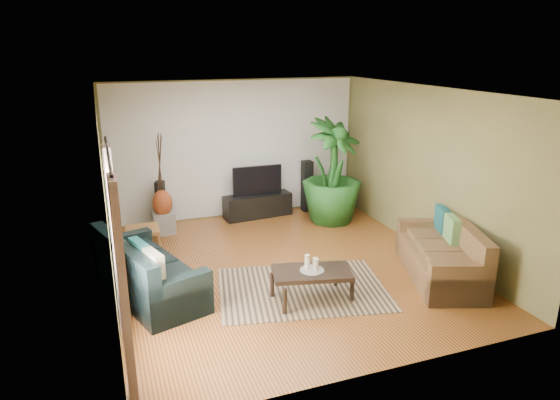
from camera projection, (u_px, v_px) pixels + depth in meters
name	position (u px, v px, depth m)	size (l,w,h in m)	color
floor	(284.00, 268.00, 7.73)	(5.50, 5.50, 0.00)	#925E25
ceiling	(285.00, 91.00, 6.93)	(5.50, 5.50, 0.00)	white
wall_back	(236.00, 149.00, 9.80)	(5.00, 5.00, 0.00)	olive
wall_front	(383.00, 254.00, 4.86)	(5.00, 5.00, 0.00)	olive
wall_left	(106.00, 202.00, 6.51)	(5.50, 5.50, 0.00)	olive
wall_right	(428.00, 170.00, 8.15)	(5.50, 5.50, 0.00)	olive
backwall_panel	(236.00, 150.00, 9.79)	(4.90, 4.90, 0.00)	white
window_pane	(112.00, 241.00, 5.07)	(1.80, 1.80, 0.00)	white
curtain_near	(124.00, 295.00, 4.49)	(0.08, 0.35, 2.20)	gray
curtain_far	(116.00, 238.00, 5.83)	(0.08, 0.35, 2.20)	gray
curtain_rod	(108.00, 154.00, 4.82)	(0.03, 0.03, 1.90)	black
sofa_left	(149.00, 266.00, 6.81)	(2.01, 0.86, 0.85)	black
sofa_right	(441.00, 251.00, 7.31)	(1.87, 0.84, 0.85)	brown
area_rug	(302.00, 289.00, 7.06)	(2.34, 1.66, 0.01)	#9C7E5C
coffee_table	(312.00, 285.00, 6.72)	(1.04, 0.57, 0.43)	black
candle_tray	(312.00, 270.00, 6.66)	(0.32, 0.32, 0.01)	gray
candle_tall	(307.00, 262.00, 6.63)	(0.07, 0.07, 0.21)	#ECE7C7
candle_mid	(316.00, 265.00, 6.61)	(0.07, 0.07, 0.16)	beige
candle_short	(315.00, 263.00, 6.71)	(0.07, 0.07, 0.13)	#ECE2C7
tv_stand	(258.00, 206.00, 10.02)	(1.36, 0.41, 0.45)	black
television	(257.00, 181.00, 9.87)	(1.00, 0.05, 0.59)	black
speaker_left	(161.00, 205.00, 9.34)	(0.16, 0.18, 0.90)	black
speaker_right	(307.00, 186.00, 10.29)	(0.19, 0.21, 1.06)	black
potted_plant	(332.00, 171.00, 9.53)	(1.12, 1.12, 2.01)	#1C541C
plant_pot	(331.00, 214.00, 9.78)	(0.37, 0.37, 0.29)	black
pedestal	(164.00, 223.00, 9.15)	(0.39, 0.39, 0.39)	gray
vase	(162.00, 203.00, 9.04)	(0.36, 0.36, 0.50)	maroon
side_table	(144.00, 244.00, 7.97)	(0.51, 0.51, 0.54)	brown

